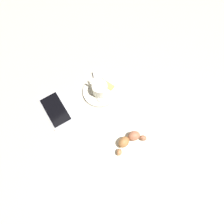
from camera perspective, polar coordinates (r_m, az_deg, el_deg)
ground_plane at (r=0.78m, az=-0.06°, el=-0.34°), size 1.80×1.80×0.00m
saucer at (r=0.81m, az=-3.26°, el=5.43°), size 0.13×0.13×0.01m
espresso_cup at (r=0.79m, az=-3.35°, el=6.17°), size 0.08×0.06×0.05m
teaspoon at (r=0.81m, az=-3.78°, el=5.48°), size 0.12×0.08×0.01m
sugar_packet at (r=0.82m, az=-1.44°, el=7.33°), size 0.06×0.04×0.01m
napkin at (r=0.75m, az=3.54°, el=-6.76°), size 0.22×0.19×0.00m
croissant at (r=0.73m, az=4.46°, el=-7.44°), size 0.06×0.12×0.04m
cell_phone at (r=0.81m, az=-14.70°, el=0.54°), size 0.15×0.09×0.01m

